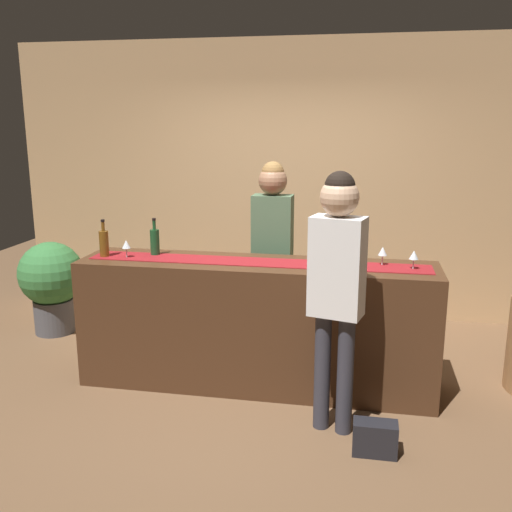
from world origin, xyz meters
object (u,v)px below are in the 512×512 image
object	(u,v)px
bartender	(272,238)
potted_plant_tall	(52,281)
wine_bottle_green	(155,241)
wine_glass_near_customer	(126,245)
wine_bottle_amber	(104,243)
wine_glass_far_end	(414,256)
customer_sipping	(337,274)
handbag	(375,438)
wine_glass_mid_counter	(383,252)

from	to	relation	value
bartender	potted_plant_tall	distance (m)	2.31
wine_bottle_green	bartender	size ratio (longest dim) A/B	0.17
wine_bottle_green	wine_glass_near_customer	world-z (taller)	wine_bottle_green
wine_bottle_amber	potted_plant_tall	xyz separation A→B (m)	(-0.98, 0.82, -0.59)
wine_bottle_amber	wine_glass_far_end	xyz separation A→B (m)	(2.39, 0.04, -0.01)
bartender	customer_sipping	distance (m)	1.32
wine_bottle_green	customer_sipping	world-z (taller)	customer_sipping
wine_bottle_amber	handbag	distance (m)	2.51
wine_glass_mid_counter	wine_glass_far_end	size ratio (longest dim) A/B	1.00
wine_bottle_amber	wine_glass_near_customer	world-z (taller)	wine_bottle_amber
wine_bottle_amber	customer_sipping	distance (m)	1.94
customer_sipping	bartender	bearing A→B (deg)	131.61
bartender	potted_plant_tall	world-z (taller)	bartender
wine_bottle_amber	bartender	size ratio (longest dim) A/B	0.17
wine_glass_near_customer	wine_bottle_amber	bearing A→B (deg)	-179.73
bartender	wine_glass_mid_counter	bearing A→B (deg)	152.30
wine_bottle_amber	handbag	size ratio (longest dim) A/B	1.08
wine_glass_near_customer	bartender	xyz separation A→B (m)	(1.07, 0.62, -0.03)
bartender	customer_sipping	bearing A→B (deg)	118.49
wine_glass_far_end	customer_sipping	world-z (taller)	customer_sipping
customer_sipping	wine_bottle_green	bearing A→B (deg)	169.58
wine_glass_far_end	potted_plant_tall	distance (m)	3.51
wine_glass_mid_counter	wine_glass_near_customer	bearing A→B (deg)	-176.49
potted_plant_tall	wine_glass_far_end	bearing A→B (deg)	-13.07
wine_glass_mid_counter	wine_bottle_green	bearing A→B (deg)	179.59
wine_bottle_amber	customer_sipping	bearing A→B (deg)	-16.39
wine_glass_near_customer	wine_glass_far_end	size ratio (longest dim) A/B	1.00
wine_glass_near_customer	wine_glass_far_end	xyz separation A→B (m)	(2.20, 0.04, 0.00)
wine_glass_mid_counter	handbag	distance (m)	1.37
bartender	customer_sipping	xyz separation A→B (m)	(0.61, -1.17, 0.02)
wine_glass_mid_counter	wine_glass_far_end	distance (m)	0.24
handbag	wine_glass_mid_counter	bearing A→B (deg)	88.61
wine_glass_near_customer	wine_glass_mid_counter	bearing A→B (deg)	3.51
wine_glass_near_customer	handbag	bearing A→B (deg)	-22.33
wine_glass_mid_counter	handbag	xyz separation A→B (m)	(-0.02, -0.93, -1.00)
wine_glass_mid_counter	potted_plant_tall	bearing A→B (deg)	167.50
wine_glass_mid_counter	bartender	bearing A→B (deg)	151.18
wine_bottle_green	wine_glass_near_customer	xyz separation A→B (m)	(-0.19, -0.13, -0.01)
wine_glass_far_end	bartender	xyz separation A→B (m)	(-1.13, 0.59, -0.03)
wine_glass_mid_counter	handbag	size ratio (longest dim) A/B	0.51
customer_sipping	handbag	distance (m)	1.06
wine_bottle_amber	wine_bottle_green	world-z (taller)	same
wine_bottle_green	customer_sipping	size ratio (longest dim) A/B	0.17
bartender	handbag	size ratio (longest dim) A/B	6.21
wine_glass_mid_counter	potted_plant_tall	xyz separation A→B (m)	(-3.15, 0.70, -0.58)
wine_bottle_amber	wine_glass_near_customer	distance (m)	0.19
wine_bottle_amber	wine_glass_mid_counter	world-z (taller)	wine_bottle_amber
customer_sipping	handbag	world-z (taller)	customer_sipping
wine_bottle_amber	wine_glass_far_end	world-z (taller)	wine_bottle_amber
wine_bottle_green	potted_plant_tall	size ratio (longest dim) A/B	0.33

